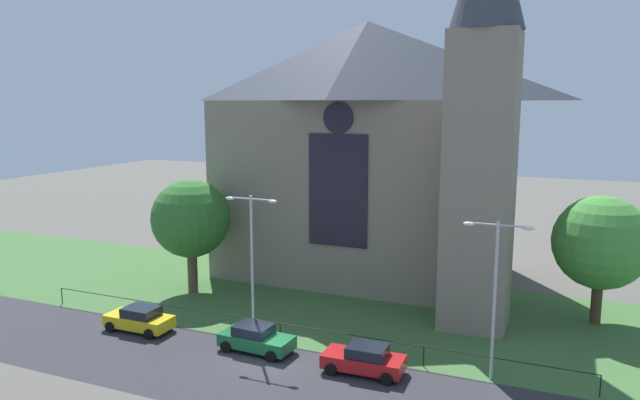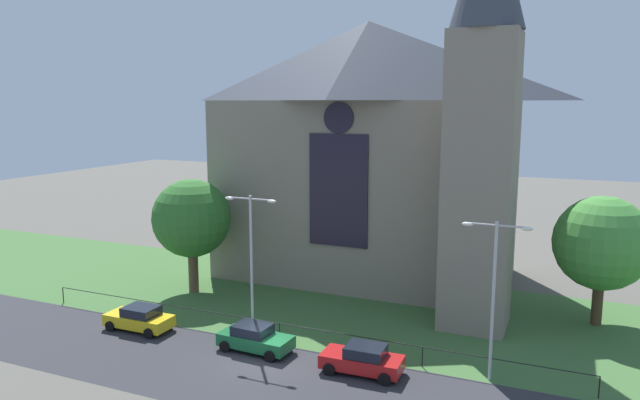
{
  "view_description": "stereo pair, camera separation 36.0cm",
  "coord_description": "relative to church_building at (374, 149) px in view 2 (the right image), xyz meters",
  "views": [
    {
      "loc": [
        14.83,
        -27.08,
        13.89
      ],
      "look_at": [
        -0.13,
        8.0,
        7.6
      ],
      "focal_mm": 33.45,
      "sensor_mm": 36.0,
      "label": 1
    },
    {
      "loc": [
        15.16,
        -26.93,
        13.89
      ],
      "look_at": [
        -0.13,
        8.0,
        7.6
      ],
      "focal_mm": 33.45,
      "sensor_mm": 36.0,
      "label": 2
    }
  ],
  "objects": [
    {
      "name": "road_asphalt",
      "position": [
        -0.46,
        -19.09,
        -10.27
      ],
      "size": [
        120.0,
        8.0,
        0.01
      ],
      "primitive_type": "cube",
      "color": "#2D2D33",
      "rests_on": "ground"
    },
    {
      "name": "iron_railing",
      "position": [
        -0.77,
        -14.59,
        -9.29
      ],
      "size": [
        34.12,
        0.07,
        1.13
      ],
      "color": "black",
      "rests_on": "ground"
    },
    {
      "name": "parked_car_yellow",
      "position": [
        -9.49,
        -16.45,
        -9.53
      ],
      "size": [
        4.21,
        2.04,
        1.51
      ],
      "rotation": [
        0.0,
        0.0,
        3.15
      ],
      "color": "gold",
      "rests_on": "ground"
    },
    {
      "name": "tree_right_far",
      "position": [
        16.3,
        -4.09,
        -5.04
      ],
      "size": [
        5.87,
        5.87,
        8.2
      ],
      "color": "#4C3823",
      "rests_on": "ground"
    },
    {
      "name": "parked_car_red",
      "position": [
        5.09,
        -16.55,
        -9.53
      ],
      "size": [
        4.25,
        2.13,
        1.51
      ],
      "rotation": [
        0.0,
        0.0,
        3.17
      ],
      "color": "#B21919",
      "rests_on": "ground"
    },
    {
      "name": "tree_left_near",
      "position": [
        -10.96,
        -8.76,
        -4.78
      ],
      "size": [
        5.72,
        5.72,
        8.38
      ],
      "color": "brown",
      "rests_on": "ground"
    },
    {
      "name": "church_building",
      "position": [
        0.0,
        0.0,
        0.0
      ],
      "size": [
        23.2,
        16.2,
        26.0
      ],
      "color": "gray",
      "rests_on": "ground"
    },
    {
      "name": "streetlamp_far",
      "position": [
        11.23,
        -14.69,
        -5.06
      ],
      "size": [
        3.37,
        0.26,
        8.18
      ],
      "color": "#B2B2B7",
      "rests_on": "ground"
    },
    {
      "name": "parked_car_green",
      "position": [
        -1.42,
        -16.33,
        -9.53
      ],
      "size": [
        4.28,
        2.19,
        1.51
      ],
      "rotation": [
        0.0,
        0.0,
        -0.05
      ],
      "color": "#196033",
      "rests_on": "ground"
    },
    {
      "name": "grass_verge",
      "position": [
        -0.46,
        -9.09,
        -10.27
      ],
      "size": [
        120.0,
        20.0,
        0.01
      ],
      "primitive_type": "cube",
      "color": "#3D6633",
      "rests_on": "ground"
    },
    {
      "name": "ground",
      "position": [
        -0.46,
        -7.09,
        -10.27
      ],
      "size": [
        160.0,
        160.0,
        0.0
      ],
      "primitive_type": "plane",
      "color": "#56544C"
    },
    {
      "name": "streetlamp_near",
      "position": [
        -2.52,
        -14.69,
        -4.84
      ],
      "size": [
        3.37,
        0.26,
        8.59
      ],
      "color": "#B2B2B7",
      "rests_on": "ground"
    }
  ]
}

